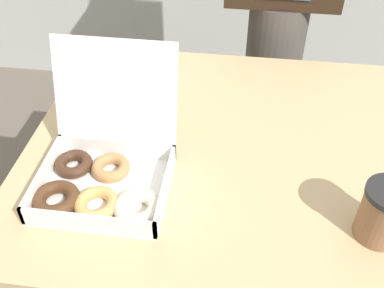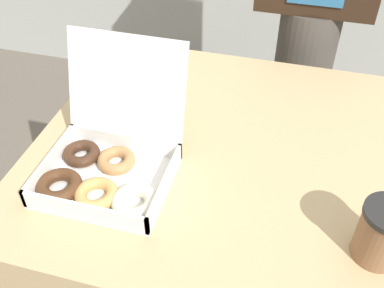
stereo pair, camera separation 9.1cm
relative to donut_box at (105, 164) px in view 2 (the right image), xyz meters
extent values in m
cube|color=tan|center=(0.26, 0.18, -0.43)|extent=(0.99, 0.89, 0.78)
cube|color=white|center=(0.01, -0.01, -0.04)|extent=(0.28, 0.24, 0.01)
cube|color=white|center=(-0.13, -0.01, -0.01)|extent=(0.01, 0.24, 0.05)
cube|color=white|center=(0.15, -0.01, -0.01)|extent=(0.01, 0.24, 0.05)
cube|color=white|center=(0.01, -0.13, -0.01)|extent=(0.28, 0.01, 0.05)
cube|color=white|center=(0.01, 0.10, -0.01)|extent=(0.28, 0.01, 0.05)
cube|color=white|center=(0.01, 0.14, 0.12)|extent=(0.28, 0.07, 0.23)
torus|color=#4C2D19|center=(-0.08, -0.07, -0.02)|extent=(0.13, 0.13, 0.03)
torus|color=#422819|center=(-0.08, 0.04, -0.02)|extent=(0.12, 0.12, 0.03)
torus|color=tan|center=(0.01, -0.07, -0.02)|extent=(0.12, 0.12, 0.03)
torus|color=#B27F4C|center=(0.01, 0.04, -0.02)|extent=(0.09, 0.09, 0.03)
torus|color=silver|center=(0.10, -0.07, -0.02)|extent=(0.13, 0.13, 0.03)
cylinder|color=#8C6042|center=(0.59, -0.05, 0.01)|extent=(0.09, 0.09, 0.11)
cylinder|color=#4C4742|center=(0.40, 0.83, -0.38)|extent=(0.21, 0.21, 0.88)
camera|label=1|loc=(0.29, -0.67, 0.70)|focal=42.00mm
camera|label=2|loc=(0.38, -0.65, 0.70)|focal=42.00mm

